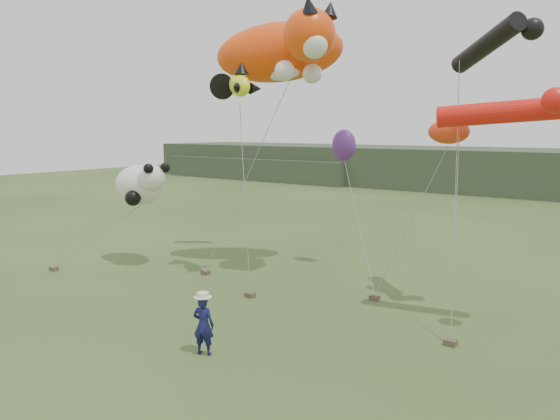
{
  "coord_description": "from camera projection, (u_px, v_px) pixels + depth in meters",
  "views": [
    {
      "loc": [
        10.81,
        -9.81,
        5.94
      ],
      "look_at": [
        1.23,
        3.0,
        3.55
      ],
      "focal_mm": 35.0,
      "sensor_mm": 36.0,
      "label": 1
    }
  ],
  "objects": [
    {
      "name": "ground",
      "position": [
        179.0,
        346.0,
        15.05
      ],
      "size": [
        120.0,
        120.0,
        0.0
      ],
      "primitive_type": "plane",
      "color": "#385123",
      "rests_on": "ground"
    },
    {
      "name": "headland",
      "position": [
        505.0,
        171.0,
        52.0
      ],
      "size": [
        90.0,
        13.0,
        4.0
      ],
      "color": "#2D3D28",
      "rests_on": "ground"
    },
    {
      "name": "festival_attendant",
      "position": [
        203.0,
        325.0,
        14.41
      ],
      "size": [
        0.68,
        0.56,
        1.6
      ],
      "primitive_type": "imported",
      "rotation": [
        0.0,
        0.0,
        3.49
      ],
      "color": "#121646",
      "rests_on": "ground"
    },
    {
      "name": "sandbag_anchors",
      "position": [
        249.0,
        291.0,
        19.81
      ],
      "size": [
        16.59,
        4.8,
        0.17
      ],
      "color": "brown",
      "rests_on": "ground"
    },
    {
      "name": "cat_kite",
      "position": [
        286.0,
        50.0,
        22.33
      ],
      "size": [
        7.16,
        5.21,
        3.15
      ],
      "color": "#FA440A",
      "rests_on": "ground"
    },
    {
      "name": "fish_kite",
      "position": [
        232.0,
        85.0,
        21.12
      ],
      "size": [
        2.87,
        1.86,
        1.42
      ],
      "color": "#F1FF22",
      "rests_on": "ground"
    },
    {
      "name": "tube_kites",
      "position": [
        502.0,
        78.0,
        16.21
      ],
      "size": [
        4.29,
        3.78,
        3.35
      ],
      "color": "black",
      "rests_on": "ground"
    },
    {
      "name": "panda_kite",
      "position": [
        141.0,
        184.0,
        23.82
      ],
      "size": [
        3.03,
        1.96,
        1.89
      ],
      "color": "white",
      "rests_on": "ground"
    },
    {
      "name": "misc_kites",
      "position": [
        387.0,
        140.0,
        20.74
      ],
      "size": [
        6.51,
        2.94,
        1.67
      ],
      "color": "red",
      "rests_on": "ground"
    }
  ]
}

